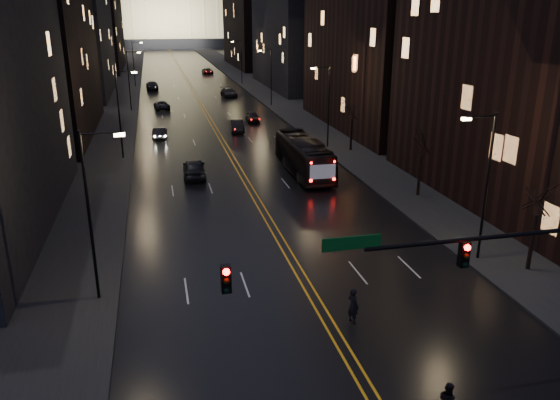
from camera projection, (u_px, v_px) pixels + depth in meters
ground at (369, 392)px, 21.58m from camera, size 900.00×900.00×0.00m
road at (182, 71)px, 141.48m from camera, size 20.00×320.00×0.02m
sidewalk_left at (126, 72)px, 138.49m from camera, size 8.00×320.00×0.16m
sidewalk_right at (235, 70)px, 144.41m from camera, size 8.00×320.00×0.16m
center_line at (182, 71)px, 141.47m from camera, size 0.62×320.00×0.01m
building_left_mid at (27, 15)px, 62.42m from camera, size 12.00×30.00×28.00m
building_left_far at (73, 38)px, 98.76m from camera, size 12.00×34.00×20.00m
building_left_dist at (96, 23)px, 142.38m from camera, size 12.00×40.00×24.00m
building_right_near at (542, 45)px, 40.59m from camera, size 12.00×26.00×24.00m
building_right_mid at (297, 20)px, 106.67m from camera, size 12.00×34.00×26.00m
building_right_dist at (254, 26)px, 151.58m from camera, size 12.00×40.00×22.00m
capitol at (164, 7)px, 246.60m from camera, size 90.00×50.00×58.50m
traffic_signal at (518, 260)px, 21.18m from camera, size 17.29×0.45×7.00m
streetlamp_right_near at (485, 180)px, 31.45m from camera, size 2.13×0.25×9.00m
streetlamp_left_near at (92, 208)px, 26.88m from camera, size 2.13×0.25×9.00m
streetlamp_right_mid at (327, 102)px, 59.12m from camera, size 2.13×0.25×9.00m
streetlamp_left_mid at (121, 110)px, 54.54m from camera, size 2.13×0.25×9.00m
streetlamp_right_far at (270, 74)px, 86.78m from camera, size 2.13×0.25×9.00m
streetlamp_left_far at (130, 77)px, 82.21m from camera, size 2.13×0.25×9.00m
streetlamp_right_dist at (241, 60)px, 114.45m from camera, size 2.13×0.25×9.00m
streetlamp_left_dist at (134, 61)px, 109.88m from camera, size 2.13×0.25×9.00m
tree_right_near at (539, 197)px, 30.25m from camera, size 2.40×2.40×6.65m
tree_right_mid at (422, 142)px, 43.16m from camera, size 2.40×2.40×6.65m
tree_right_far at (352, 110)px, 57.92m from camera, size 2.40×2.40×6.65m
bus at (304, 156)px, 50.67m from camera, size 2.81×11.95×3.33m
oncoming_car_a at (194, 168)px, 49.77m from camera, size 2.22×5.05×1.69m
oncoming_car_b at (160, 133)px, 65.21m from camera, size 1.86×4.20×1.34m
oncoming_car_c at (162, 105)px, 85.25m from camera, size 2.58×4.85×1.30m
oncoming_car_d at (152, 85)px, 107.53m from camera, size 2.52×5.69×1.62m
receding_car_a at (237, 126)px, 68.95m from camera, size 1.91×4.66×1.50m
receding_car_b at (253, 117)px, 75.13m from camera, size 1.92×4.27×1.42m
receding_car_c at (229, 93)px, 97.53m from camera, size 2.69×5.69×1.61m
receding_car_d at (208, 71)px, 135.52m from camera, size 2.63×5.12×1.38m
pedestrian_a at (353, 306)px, 26.14m from camera, size 0.66×0.78×1.81m
pedestrian_b at (448, 400)px, 19.97m from camera, size 0.62×0.83×1.52m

